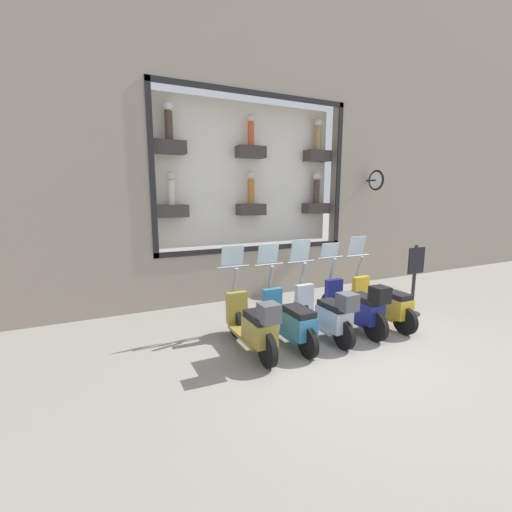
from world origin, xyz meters
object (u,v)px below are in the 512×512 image
Objects in this scene: scooter_yellow_0 at (383,303)px; scooter_silver_2 at (326,313)px; shop_sign_post at (414,278)px; scooter_navy_1 at (357,307)px; scooter_teal_3 at (290,320)px; scooter_olive_4 at (253,325)px.

scooter_yellow_0 is 1.00× the size of scooter_silver_2.
shop_sign_post is (0.23, -2.46, 0.33)m from scooter_silver_2.
scooter_navy_1 is at bearing 94.70° from scooter_yellow_0.
scooter_yellow_0 is 1.00× the size of scooter_teal_3.
scooter_yellow_0 is 1.20× the size of shop_sign_post.
scooter_teal_3 is at bearing 85.09° from scooter_silver_2.
scooter_navy_1 reaches higher than shop_sign_post.
scooter_silver_2 is 0.72m from scooter_teal_3.
scooter_olive_4 is at bearing 94.38° from scooter_teal_3.
scooter_olive_4 is (0.00, 2.14, 0.00)m from scooter_navy_1.
scooter_silver_2 is 1.19× the size of shop_sign_post.
scooter_olive_4 reaches higher than shop_sign_post.
scooter_teal_3 is at bearing 87.73° from scooter_navy_1.
scooter_yellow_0 is 1.11m from shop_sign_post.
scooter_teal_3 is 0.72m from scooter_olive_4.
shop_sign_post is (0.16, -1.03, 0.36)m from scooter_yellow_0.
scooter_silver_2 reaches higher than shop_sign_post.
scooter_yellow_0 is at bearing -87.45° from scooter_silver_2.
scooter_olive_4 is at bearing 91.14° from scooter_yellow_0.
scooter_teal_3 is at bearing 93.00° from shop_sign_post.
scooter_teal_3 reaches higher than shop_sign_post.
scooter_yellow_0 is at bearing -89.94° from scooter_teal_3.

